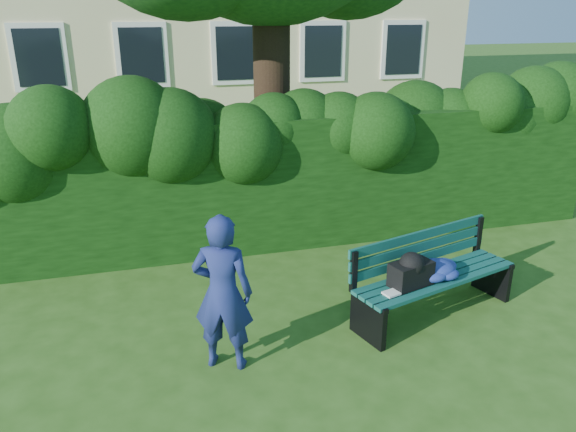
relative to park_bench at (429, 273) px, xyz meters
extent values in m
plane|color=#2C5116|center=(-1.30, 0.33, -0.50)|extent=(80.00, 80.00, 0.00)
cube|color=white|center=(-4.90, 10.31, 1.50)|extent=(1.30, 0.08, 1.60)
cube|color=black|center=(-4.90, 10.27, 1.50)|extent=(1.05, 0.04, 1.35)
cube|color=white|center=(-2.50, 10.31, 1.50)|extent=(1.30, 0.08, 1.60)
cube|color=black|center=(-2.50, 10.27, 1.50)|extent=(1.05, 0.04, 1.35)
cube|color=white|center=(-0.10, 10.31, 1.50)|extent=(1.30, 0.08, 1.60)
cube|color=black|center=(-0.10, 10.27, 1.50)|extent=(1.05, 0.04, 1.35)
cube|color=white|center=(2.30, 10.31, 1.50)|extent=(1.30, 0.08, 1.60)
cube|color=black|center=(2.30, 10.27, 1.50)|extent=(1.05, 0.04, 1.35)
cube|color=white|center=(4.70, 10.31, 1.50)|extent=(1.30, 0.08, 1.60)
cube|color=black|center=(4.70, 10.27, 1.50)|extent=(1.05, 0.04, 1.35)
cube|color=black|center=(-1.30, 2.53, 0.40)|extent=(10.00, 1.00, 1.80)
cylinder|color=black|center=(-0.84, 3.44, 1.86)|extent=(0.54, 0.54, 4.73)
cube|color=#0D4138|center=(0.13, -0.19, -0.05)|extent=(1.90, 0.64, 0.04)
cube|color=#0D4138|center=(0.10, -0.08, -0.05)|extent=(1.90, 0.64, 0.04)
cube|color=#0D4138|center=(0.07, 0.04, -0.05)|extent=(1.90, 0.64, 0.04)
cube|color=#0D4138|center=(0.03, 0.15, -0.05)|extent=(1.90, 0.64, 0.04)
cube|color=#0D4138|center=(0.01, 0.23, 0.08)|extent=(1.88, 0.58, 0.10)
cube|color=#0D4138|center=(0.01, 0.24, 0.21)|extent=(1.88, 0.58, 0.10)
cube|color=#0D4138|center=(0.01, 0.25, 0.34)|extent=(1.88, 0.58, 0.10)
cube|color=black|center=(-0.80, -0.28, -0.28)|extent=(0.20, 0.50, 0.44)
cube|color=black|center=(-0.88, -0.03, 0.15)|extent=(0.07, 0.07, 0.45)
cube|color=black|center=(-0.79, -0.33, -0.06)|extent=(0.17, 0.42, 0.05)
cube|color=black|center=(0.97, 0.24, -0.28)|extent=(0.20, 0.50, 0.44)
cube|color=black|center=(0.90, 0.49, 0.15)|extent=(0.07, 0.07, 0.45)
cube|color=black|center=(0.98, 0.19, -0.06)|extent=(0.17, 0.42, 0.05)
cube|color=white|center=(-0.54, -0.25, -0.02)|extent=(0.21, 0.18, 0.02)
cube|color=black|center=(-0.28, -0.13, 0.09)|extent=(0.49, 0.35, 0.25)
imported|color=navy|center=(-2.25, -0.30, 0.25)|extent=(0.64, 0.54, 1.51)
camera|label=1|loc=(-2.89, -4.76, 2.66)|focal=35.00mm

